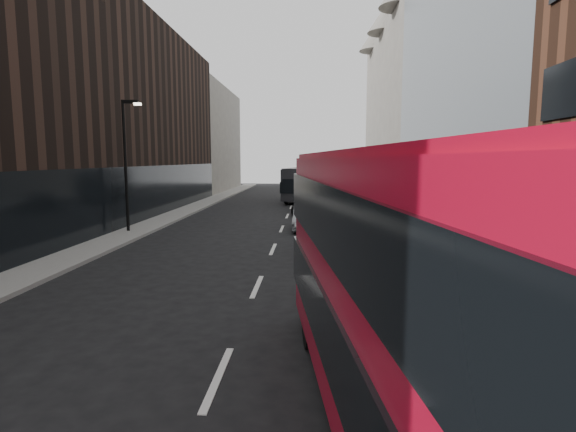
# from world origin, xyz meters

# --- Properties ---
(sidewalk_right) EXTENTS (3.00, 80.00, 0.15)m
(sidewalk_right) POSITION_xyz_m (7.50, 25.00, 0.07)
(sidewalk_right) COLOR slate
(sidewalk_right) RESTS_ON ground
(sidewalk_left) EXTENTS (2.00, 80.00, 0.15)m
(sidewalk_left) POSITION_xyz_m (-8.00, 25.00, 0.07)
(sidewalk_left) COLOR slate
(sidewalk_left) RESTS_ON ground
(building_modern_block) EXTENTS (5.03, 22.00, 20.00)m
(building_modern_block) POSITION_xyz_m (11.47, 21.00, 9.90)
(building_modern_block) COLOR #A9AEB4
(building_modern_block) RESTS_ON ground
(building_victorian) EXTENTS (6.50, 24.00, 21.00)m
(building_victorian) POSITION_xyz_m (11.38, 44.00, 9.66)
(building_victorian) COLOR slate
(building_victorian) RESTS_ON ground
(building_left_mid) EXTENTS (5.00, 24.00, 14.00)m
(building_left_mid) POSITION_xyz_m (-11.50, 30.00, 7.00)
(building_left_mid) COLOR black
(building_left_mid) RESTS_ON ground
(building_left_far) EXTENTS (5.00, 20.00, 13.00)m
(building_left_far) POSITION_xyz_m (-11.50, 52.00, 6.50)
(building_left_far) COLOR slate
(building_left_far) RESTS_ON ground
(street_lamp) EXTENTS (1.06, 0.22, 7.00)m
(street_lamp) POSITION_xyz_m (-8.22, 18.00, 4.18)
(street_lamp) COLOR black
(street_lamp) RESTS_ON sidewalk_left
(red_bus) EXTENTS (3.64, 10.41, 4.13)m
(red_bus) POSITION_xyz_m (3.09, 0.34, 2.29)
(red_bus) COLOR #B70B24
(red_bus) RESTS_ON ground
(grey_bus) EXTENTS (3.68, 10.20, 3.24)m
(grey_bus) POSITION_xyz_m (0.80, 37.98, 1.73)
(grey_bus) COLOR black
(grey_bus) RESTS_ON ground
(car_a) EXTENTS (2.19, 4.48, 1.47)m
(car_a) POSITION_xyz_m (2.30, 13.21, 0.74)
(car_a) COLOR black
(car_a) RESTS_ON ground
(car_b) EXTENTS (1.36, 3.85, 1.27)m
(car_b) POSITION_xyz_m (1.36, 19.75, 0.63)
(car_b) COLOR gray
(car_b) RESTS_ON ground
(car_c) EXTENTS (2.41, 4.75, 1.32)m
(car_c) POSITION_xyz_m (1.41, 27.52, 0.66)
(car_c) COLOR black
(car_c) RESTS_ON ground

